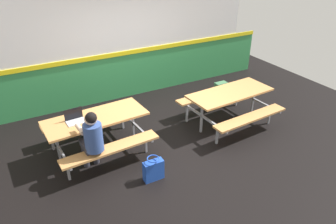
# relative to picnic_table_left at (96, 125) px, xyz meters

# --- Properties ---
(ground_plane) EXTENTS (10.00, 10.00, 0.02)m
(ground_plane) POSITION_rel_picnic_table_left_xyz_m (1.40, -0.25, -0.58)
(ground_plane) COLOR black
(accent_backdrop) EXTENTS (8.00, 0.14, 2.60)m
(accent_backdrop) POSITION_rel_picnic_table_left_xyz_m (1.40, 2.02, 0.67)
(accent_backdrop) COLOR #338C4C
(accent_backdrop) RESTS_ON ground
(picnic_table_left) EXTENTS (1.86, 1.65, 0.74)m
(picnic_table_left) POSITION_rel_picnic_table_left_xyz_m (0.00, 0.00, 0.00)
(picnic_table_left) COLOR tan
(picnic_table_left) RESTS_ON ground
(picnic_table_right) EXTENTS (1.86, 1.65, 0.74)m
(picnic_table_right) POSITION_rel_picnic_table_left_xyz_m (2.79, -0.32, 0.00)
(picnic_table_right) COLOR tan
(picnic_table_right) RESTS_ON ground
(student_nearer) EXTENTS (0.38, 0.53, 1.21)m
(student_nearer) POSITION_rel_picnic_table_left_xyz_m (-0.24, -0.57, 0.13)
(student_nearer) COLOR #2D2D38
(student_nearer) RESTS_ON ground
(laptop_silver) EXTENTS (0.33, 0.24, 0.22)m
(laptop_silver) POSITION_rel_picnic_table_left_xyz_m (-0.35, 0.02, 0.21)
(laptop_silver) COLOR silver
(laptop_silver) RESTS_ON picnic_table_left
(backpack_dark) EXTENTS (0.30, 0.22, 0.44)m
(backpack_dark) POSITION_rel_picnic_table_left_xyz_m (3.37, 0.71, -0.36)
(backpack_dark) COLOR #3F724C
(backpack_dark) RESTS_ON ground
(tote_bag_bright) EXTENTS (0.34, 0.21, 0.43)m
(tote_bag_bright) POSITION_rel_picnic_table_left_xyz_m (0.54, -1.21, -0.38)
(tote_bag_bright) COLOR #1E47B2
(tote_bag_bright) RESTS_ON ground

